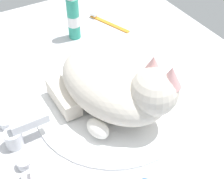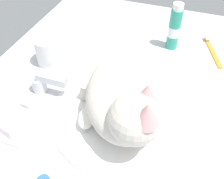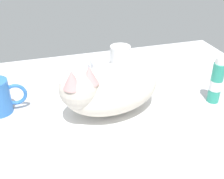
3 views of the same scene
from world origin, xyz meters
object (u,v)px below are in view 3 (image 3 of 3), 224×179
Objects in this scene: rinse_cup at (120,56)px; toothpaste_bottle at (216,82)px; cat at (106,88)px; soap_bar at (57,74)px; faucet at (93,68)px.

toothpaste_bottle is at bearing -58.36° from rinse_cup.
cat is 31.68cm from toothpaste_bottle.
cat is 4.73× the size of soap_bar.
rinse_cup is 0.55× the size of toothpaste_bottle.
faucet is 1.88× the size of rinse_cup.
cat is 24.77cm from soap_bar.
soap_bar is at bearing 148.63° from toothpaste_bottle.
faucet is 0.47× the size of cat.
toothpaste_bottle is (42.18, -25.71, 4.16)cm from soap_bar.
rinse_cup reaches higher than soap_bar.
cat is 2.19× the size of toothpaste_bottle.
faucet is at bearing 2.85° from soap_bar.
cat reaches higher than faucet.
cat is (-1.61, -22.36, 4.87)cm from faucet.
toothpaste_bottle is at bearing -31.37° from soap_bar.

